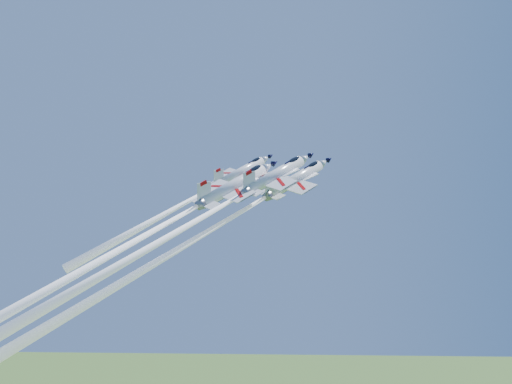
{
  "coord_description": "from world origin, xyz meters",
  "views": [
    {
      "loc": [
        4.57,
        -103.41,
        87.28
      ],
      "look_at": [
        0.0,
        0.0,
        94.01
      ],
      "focal_mm": 40.0,
      "sensor_mm": 36.0,
      "label": 1
    }
  ],
  "objects_px": {
    "jet_lead": "(189,243)",
    "jet_slot": "(107,257)",
    "jet_right": "(176,232)",
    "jet_left": "(185,203)"
  },
  "relations": [
    {
      "from": "jet_left",
      "to": "jet_lead",
      "type": "bearing_deg",
      "value": -28.33
    },
    {
      "from": "jet_lead",
      "to": "jet_slot",
      "type": "xyz_separation_m",
      "value": [
        -11.35,
        -8.54,
        -1.99
      ]
    },
    {
      "from": "jet_left",
      "to": "jet_slot",
      "type": "relative_size",
      "value": 0.59
    },
    {
      "from": "jet_right",
      "to": "jet_lead",
      "type": "bearing_deg",
      "value": 124.67
    },
    {
      "from": "jet_right",
      "to": "jet_slot",
      "type": "height_order",
      "value": "jet_right"
    },
    {
      "from": "jet_left",
      "to": "jet_right",
      "type": "xyz_separation_m",
      "value": [
        0.86,
        -13.77,
        -5.4
      ]
    },
    {
      "from": "jet_right",
      "to": "jet_slot",
      "type": "bearing_deg",
      "value": -114.8
    },
    {
      "from": "jet_lead",
      "to": "jet_left",
      "type": "bearing_deg",
      "value": 151.67
    },
    {
      "from": "jet_slot",
      "to": "jet_lead",
      "type": "bearing_deg",
      "value": 84.66
    },
    {
      "from": "jet_lead",
      "to": "jet_slot",
      "type": "bearing_deg",
      "value": -95.34
    }
  ]
}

